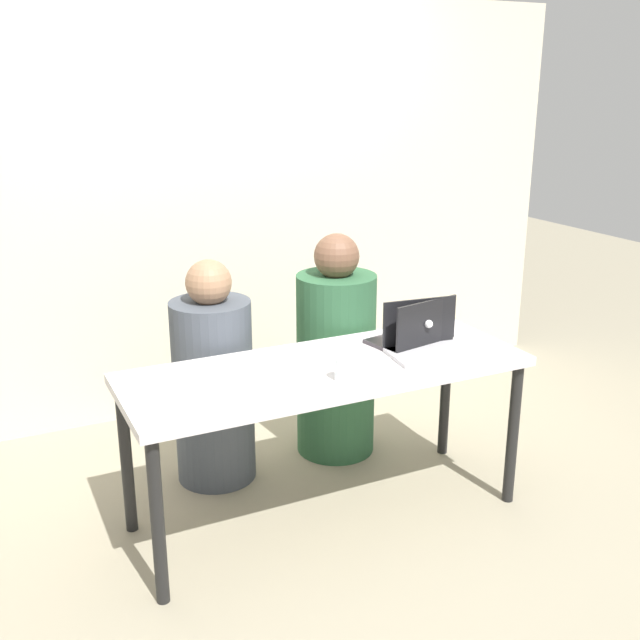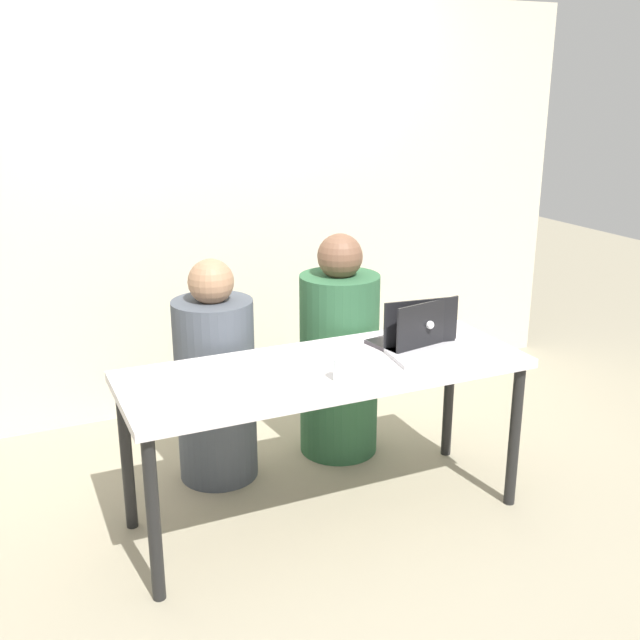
{
  "view_description": "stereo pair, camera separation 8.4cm",
  "coord_description": "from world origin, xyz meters",
  "px_view_note": "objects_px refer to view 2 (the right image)",
  "views": [
    {
      "loc": [
        -1.3,
        -2.61,
        1.84
      ],
      "look_at": [
        0.0,
        0.06,
        0.89
      ],
      "focal_mm": 42.0,
      "sensor_mm": 36.0,
      "label": 1
    },
    {
      "loc": [
        -1.22,
        -2.64,
        1.84
      ],
      "look_at": [
        0.0,
        0.06,
        0.89
      ],
      "focal_mm": 42.0,
      "sensor_mm": 36.0,
      "label": 2
    }
  ],
  "objects_px": {
    "person_on_left": "(216,383)",
    "person_on_right": "(339,358)",
    "water_glass_center": "(342,371)",
    "laptop_back_right": "(416,335)",
    "laptop_front_right": "(427,343)"
  },
  "relations": [
    {
      "from": "person_on_left",
      "to": "person_on_right",
      "type": "relative_size",
      "value": 0.95
    },
    {
      "from": "person_on_left",
      "to": "water_glass_center",
      "type": "relative_size",
      "value": 11.71
    },
    {
      "from": "water_glass_center",
      "to": "laptop_back_right",
      "type": "bearing_deg",
      "value": 26.2
    },
    {
      "from": "person_on_left",
      "to": "laptop_front_right",
      "type": "relative_size",
      "value": 2.93
    },
    {
      "from": "person_on_right",
      "to": "laptop_front_right",
      "type": "height_order",
      "value": "person_on_right"
    },
    {
      "from": "person_on_right",
      "to": "laptop_front_right",
      "type": "distance_m",
      "value": 0.66
    },
    {
      "from": "laptop_back_right",
      "to": "water_glass_center",
      "type": "xyz_separation_m",
      "value": [
        -0.48,
        -0.24,
        -0.01
      ]
    },
    {
      "from": "person_on_left",
      "to": "person_on_right",
      "type": "height_order",
      "value": "person_on_right"
    },
    {
      "from": "person_on_left",
      "to": "laptop_front_right",
      "type": "bearing_deg",
      "value": 139.83
    },
    {
      "from": "person_on_right",
      "to": "water_glass_center",
      "type": "distance_m",
      "value": 0.83
    },
    {
      "from": "person_on_right",
      "to": "water_glass_center",
      "type": "height_order",
      "value": "person_on_right"
    },
    {
      "from": "laptop_back_right",
      "to": "laptop_front_right",
      "type": "bearing_deg",
      "value": 72.13
    },
    {
      "from": "person_on_right",
      "to": "laptop_back_right",
      "type": "distance_m",
      "value": 0.56
    },
    {
      "from": "person_on_right",
      "to": "laptop_front_right",
      "type": "bearing_deg",
      "value": 112.31
    },
    {
      "from": "laptop_front_right",
      "to": "person_on_left",
      "type": "bearing_deg",
      "value": 149.05
    }
  ]
}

